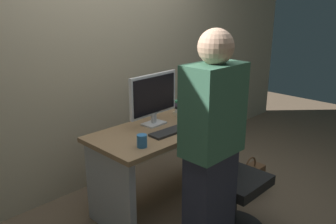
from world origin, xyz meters
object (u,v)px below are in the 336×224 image
keyboard (172,131)px  handbag (249,180)px  monitor (154,97)px  cell_phone (212,118)px  person_at_desk (211,154)px  cup_near_keyboard (142,141)px  book_stack (186,107)px  mouse (196,121)px  desk (164,152)px  office_chair (229,181)px

keyboard → handbag: 1.01m
monitor → keyboard: 0.35m
monitor → cell_phone: bearing=-28.7°
person_at_desk → cup_near_keyboard: person_at_desk is taller
handbag → keyboard: bearing=155.1°
book_stack → mouse: bearing=-115.3°
cup_near_keyboard → keyboard: bearing=8.5°
desk → handbag: desk is taller
office_chair → handbag: bearing=15.8°
person_at_desk → keyboard: (0.31, 0.64, -0.09)m
person_at_desk → mouse: (0.62, 0.65, -0.08)m
person_at_desk → cup_near_keyboard: (-0.08, 0.59, -0.05)m
cup_near_keyboard → book_stack: size_ratio=0.40×
desk → office_chair: 0.65m
desk → cup_near_keyboard: bearing=-155.6°
monitor → book_stack: (0.41, -0.01, -0.18)m
person_at_desk → cup_near_keyboard: bearing=98.2°
cell_phone → keyboard: bearing=-179.9°
office_chair → cell_phone: bearing=51.5°
keyboard → handbag: (0.73, -0.34, -0.61)m
keyboard → handbag: size_ratio=1.14×
monitor → desk: bearing=-83.8°
office_chair → desk: bearing=97.6°
person_at_desk → keyboard: 0.72m
desk → person_at_desk: 0.91m
cup_near_keyboard → book_stack: (0.82, 0.29, 0.03)m
monitor → office_chair: bearing=-82.6°
keyboard → cup_near_keyboard: 0.40m
person_at_desk → keyboard: person_at_desk is taller
desk → keyboard: size_ratio=3.07×
mouse → book_stack: bearing=64.7°
monitor → cup_near_keyboard: monitor is taller
mouse → person_at_desk: bearing=-133.8°
cell_phone → office_chair: bearing=-125.9°
office_chair → cell_phone: size_ratio=6.53×
office_chair → monitor: 0.95m
desk → person_at_desk: size_ratio=0.81×
person_at_desk → handbag: 1.29m
desk → cell_phone: bearing=-18.0°
monitor → mouse: monitor is taller
desk → person_at_desk: person_at_desk is taller
monitor → cell_phone: size_ratio=3.76×
cup_near_keyboard → book_stack: bearing=19.8°
cell_phone → handbag: cell_phone is taller
handbag → cell_phone: bearing=125.0°
monitor → handbag: bearing=-39.4°
office_chair → monitor: monitor is taller
monitor → keyboard: monitor is taller
monitor → keyboard: bearing=-94.2°
office_chair → handbag: office_chair is taller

